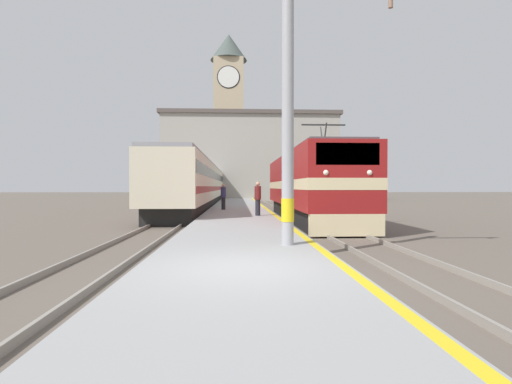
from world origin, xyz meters
name	(u,v)px	position (x,y,z in m)	size (l,w,h in m)	color
ground_plane	(238,207)	(0.00, 30.00, 0.00)	(200.00, 200.00, 0.00)	#60564C
platform	(238,208)	(0.00, 25.00, 0.19)	(4.06, 140.00, 0.39)	#999999
rail_track_near	(286,209)	(3.87, 25.00, 0.03)	(2.84, 140.00, 0.16)	#60564C
rail_track_far	(196,210)	(-3.43, 25.00, 0.03)	(2.83, 140.00, 0.16)	#60564C
locomotive_train	(308,186)	(3.87, 14.86, 1.94)	(2.92, 16.39, 4.77)	black
passenger_train	(201,185)	(-3.43, 29.61, 2.09)	(2.92, 38.32, 3.87)	black
catenary_mast	(291,104)	(1.27, 2.81, 4.02)	(3.00, 0.33, 7.37)	#9E9EA3
person_on_platform	(223,196)	(-1.01, 18.78, 1.28)	(0.34, 0.34, 1.69)	#23232D
second_waiting_passenger	(258,198)	(0.96, 13.22, 1.32)	(0.34, 0.34, 1.76)	#23232D
clock_tower	(229,111)	(-1.45, 59.05, 14.53)	(6.02, 6.02, 27.14)	tan
station_building	(250,157)	(1.71, 48.10, 6.00)	(24.17, 7.75, 11.95)	#A8A399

